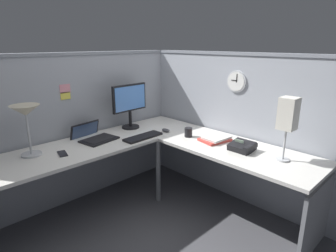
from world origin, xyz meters
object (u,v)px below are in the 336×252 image
monitor (130,103)px  desk_lamp_dome (26,115)px  laptop (93,136)px  keyboard (143,137)px  coffee_mug (188,132)px  book_stack (216,139)px  desk_lamp_paper (288,116)px  computer_mouse (166,130)px  office_phone (243,147)px  wall_clock (237,81)px  cell_phone (62,154)px

monitor → desk_lamp_dome: 1.12m
laptop → keyboard: 0.51m
coffee_mug → book_stack: bearing=-70.5°
desk_lamp_dome → desk_lamp_paper: bearing=-47.1°
laptop → book_stack: size_ratio=1.36×
monitor → desk_lamp_paper: size_ratio=0.94×
monitor → desk_lamp_dome: size_ratio=1.12×
computer_mouse → book_stack: book_stack is taller
computer_mouse → laptop: bearing=153.1°
desk_lamp_dome → keyboard: bearing=-17.6°
office_phone → wall_clock: 0.72m
desk_lamp_paper → cell_phone: bearing=131.7°
computer_mouse → cell_phone: 1.11m
keyboard → desk_lamp_dome: 1.10m
monitor → laptop: monitor is taller
keyboard → office_phone: office_phone is taller
monitor → cell_phone: monitor is taller
computer_mouse → wall_clock: wall_clock is taller
office_phone → monitor: bearing=102.5°
laptop → coffee_mug: size_ratio=4.48×
cell_phone → wall_clock: bearing=-11.4°
office_phone → coffee_mug: (-0.05, 0.61, 0.01)m
computer_mouse → coffee_mug: (0.05, -0.29, 0.03)m
desk_lamp_paper → wall_clock: (0.30, 0.68, 0.18)m
computer_mouse → desk_lamp_paper: size_ratio=0.20×
desk_lamp_paper → office_phone: bearing=98.6°
cell_phone → wall_clock: 1.81m
computer_mouse → desk_lamp_dome: bearing=166.0°
laptop → wall_clock: size_ratio=1.95×
cell_phone → coffee_mug: (1.15, -0.45, 0.04)m
monitor → wall_clock: (0.64, -0.96, 0.27)m
office_phone → coffee_mug: office_phone is taller
keyboard → desk_lamp_paper: 1.39m
monitor → office_phone: (0.29, -1.29, -0.26)m
cell_phone → office_phone: (1.20, -1.06, 0.03)m
computer_mouse → wall_clock: bearing=-51.0°
desk_lamp_dome → desk_lamp_paper: 2.15m
desk_lamp_paper → monitor: bearing=101.7°
laptop → office_phone: 1.48m
desk_lamp_dome → desk_lamp_paper: (1.46, -1.57, 0.02)m
monitor → coffee_mug: size_ratio=5.21×
desk_lamp_dome → wall_clock: (1.76, -0.89, 0.20)m
book_stack → wall_clock: size_ratio=1.44×
desk_lamp_dome → book_stack: bearing=-31.5°
monitor → book_stack: size_ratio=1.58×
cell_phone → computer_mouse: bearing=5.2°
desk_lamp_dome → wall_clock: size_ratio=2.02×
office_phone → book_stack: office_phone is taller
laptop → computer_mouse: size_ratio=4.13×
laptop → desk_lamp_paper: (0.85, -1.60, 0.36)m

